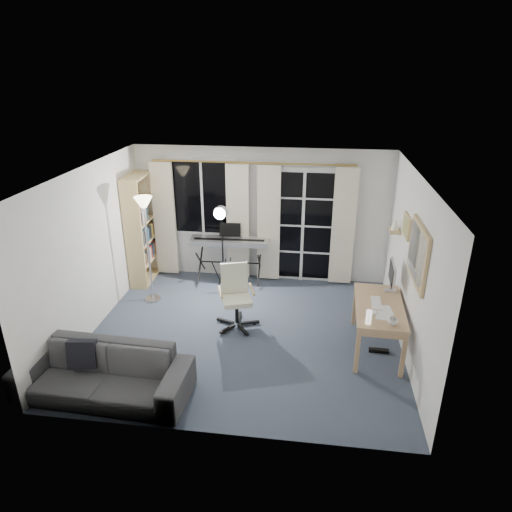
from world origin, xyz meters
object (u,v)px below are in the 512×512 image
Objects in this scene: torchiere_lamp at (145,218)px; sofa at (102,366)px; monitor at (392,274)px; mug at (393,321)px; bookshelf at (140,232)px; office_chair at (235,290)px; keyboard_piano at (229,242)px; studio_light at (221,223)px; desk at (379,310)px.

torchiere_lamp reaches higher than sofa.
mug is at bearing -93.64° from monitor.
office_chair is (1.95, -1.30, -0.37)m from bookshelf.
mug is 3.58m from sofa.
monitor is (2.25, 0.04, 0.38)m from office_chair.
studio_light is at bearing -98.22° from keyboard_piano.
mug is 0.05× the size of sofa.
studio_light reaches higher than sofa.
keyboard_piano is 3.41m from mug.
studio_light is 1.23× the size of desk.
studio_light is at bearing 93.88° from office_chair.
keyboard_piano is at bearing 154.51° from monitor.
studio_light is (-0.04, -0.44, 0.51)m from keyboard_piano.
keyboard_piano reaches higher than sofa.
mug is (-0.10, -0.95, -0.20)m from monitor.
torchiere_lamp is 1.22m from studio_light.
sofa reaches higher than desk.
bookshelf is at bearing 119.10° from torchiere_lamp.
office_chair is 0.46× the size of sofa.
torchiere_lamp is 3.80m from desk.
sofa is at bearing -103.66° from studio_light.
office_chair is at bearing -176.79° from monitor.
office_chair is at bearing 157.13° from mug.
office_chair is 0.74× the size of desk.
torchiere_lamp is (0.42, -0.76, 0.51)m from bookshelf.
bookshelf is 1.51× the size of desk.
keyboard_piano is 0.68× the size of sofa.
bookshelf is 17.52× the size of mug.
bookshelf is at bearing 171.47° from studio_light.
bookshelf reaches higher than studio_light.
keyboard_piano reaches higher than desk.
studio_light is at bearing 162.98° from monitor.
bookshelf is 1.23× the size of studio_light.
office_chair is (0.40, -0.96, -0.71)m from studio_light.
studio_light is at bearing -14.37° from bookshelf.
sofa is (-3.34, -1.43, -0.20)m from desk.
office_chair is 2.29m from monitor.
office_chair is (1.52, -0.54, -0.88)m from torchiere_lamp.
sofa is (-3.44, -0.93, -0.34)m from mug.
keyboard_piano is 3.40m from sofa.
torchiere_lamp is 1.86× the size of office_chair.
mug reaches higher than desk.
bookshelf is 1.39× the size of keyboard_piano.
sofa is (-0.93, -3.25, -0.37)m from keyboard_piano.
studio_light is 14.24× the size of mug.
office_chair is at bearing -35.80° from bookshelf.
bookshelf is 4.39m from monitor.
monitor reaches higher than mug.
studio_light reaches higher than mug.
desk is 0.63× the size of sofa.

